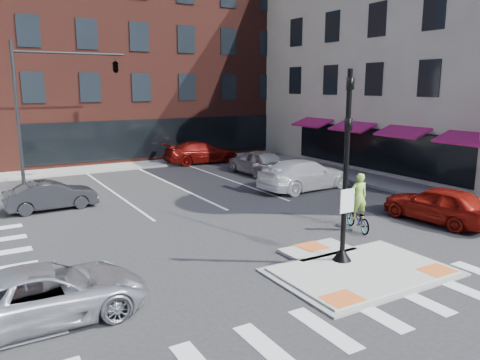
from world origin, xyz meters
TOP-DOWN VIEW (x-y plane):
  - ground at (0.00, 0.00)m, footprint 120.00×120.00m
  - refuge_island at (0.00, -0.26)m, footprint 5.40×4.65m
  - sidewalk_e at (10.80, 10.00)m, footprint 3.00×24.00m
  - sidewalk_n at (3.00, 22.00)m, footprint 26.00×3.00m
  - building_n at (3.00, 31.99)m, footprint 24.40×18.40m
  - building_e at (21.54, 11.50)m, footprint 21.90×23.90m
  - building_far_left at (-4.00, 52.00)m, footprint 10.00×12.00m
  - building_far_right at (9.00, 54.00)m, footprint 12.00×12.00m
  - signal_pole at (0.00, 0.40)m, footprint 0.60×0.60m
  - mast_arm_signal at (-3.47, 18.00)m, footprint 6.10×2.24m
  - silver_suv at (-8.73, 1.23)m, footprint 4.93×2.29m
  - red_sedan at (6.67, 1.88)m, footprint 2.29×4.73m
  - white_pickup at (5.78, 9.74)m, footprint 5.88×2.83m
  - bg_car_dark at (-6.91, 12.22)m, footprint 4.07×1.56m
  - bg_car_silver at (5.92, 14.78)m, footprint 2.11×4.90m
  - bg_car_red at (4.83, 20.73)m, footprint 5.61×2.54m
  - cyclist at (3.00, 2.80)m, footprint 1.16×1.93m

SIDE VIEW (x-z plane):
  - ground at x=0.00m, z-range 0.00..0.00m
  - refuge_island at x=0.00m, z-range -0.01..0.11m
  - sidewalk_e at x=10.80m, z-range 0.00..0.15m
  - sidewalk_n at x=3.00m, z-range 0.00..0.15m
  - bg_car_dark at x=-6.91m, z-range 0.00..1.33m
  - silver_suv at x=-8.73m, z-range 0.00..1.37m
  - cyclist at x=3.00m, z-range -0.37..1.91m
  - red_sedan at x=6.67m, z-range 0.00..1.56m
  - bg_car_red at x=4.83m, z-range 0.00..1.60m
  - bg_car_silver at x=5.92m, z-range 0.00..1.65m
  - white_pickup at x=5.78m, z-range 0.00..1.65m
  - signal_pole at x=0.00m, z-range -0.63..5.35m
  - building_far_left at x=-4.00m, z-range 0.00..10.00m
  - building_far_right at x=9.00m, z-range 0.00..12.00m
  - mast_arm_signal at x=-3.47m, z-range 2.21..10.21m
  - building_n at x=3.00m, z-range 0.05..15.55m
  - building_e at x=21.54m, z-range -0.81..16.89m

